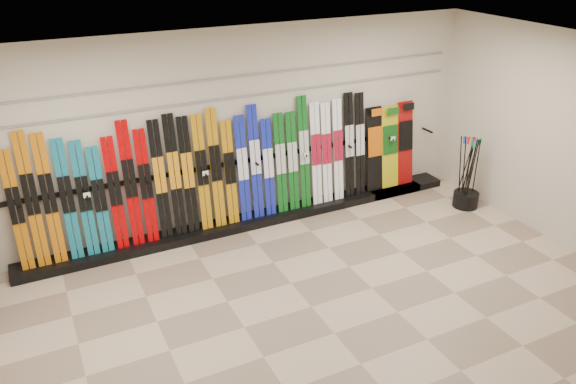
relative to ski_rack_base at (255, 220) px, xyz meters
name	(u,v)px	position (x,y,z in m)	size (l,w,h in m)	color
floor	(311,307)	(-0.22, -2.28, -0.06)	(8.00, 8.00, 0.00)	gray
back_wall	(233,131)	(-0.22, 0.22, 1.44)	(8.00, 8.00, 0.00)	beige
right_wall	(565,142)	(3.78, -2.28, 1.44)	(5.00, 5.00, 0.00)	beige
ceiling	(317,62)	(-0.22, -2.28, 2.94)	(8.00, 8.00, 0.00)	silver
ski_rack_base	(255,220)	(0.00, 0.00, 0.00)	(8.00, 0.40, 0.12)	black
skis	(209,174)	(-0.68, 0.06, 0.90)	(5.37, 0.25, 1.83)	#C56B0B
snowboards	(390,147)	(2.55, 0.07, 0.77)	(0.94, 0.22, 1.44)	black
pole_bin	(466,199)	(3.38, -1.00, 0.07)	(0.41, 0.41, 0.25)	black
ski_poles	(468,172)	(3.36, -0.98, 0.55)	(0.30, 0.30, 1.18)	black
slatwall_rail_0	(232,98)	(-0.22, 0.20, 1.94)	(7.60, 0.02, 0.03)	gray
slatwall_rail_1	(231,77)	(-0.22, 0.20, 2.24)	(7.60, 0.02, 0.03)	gray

